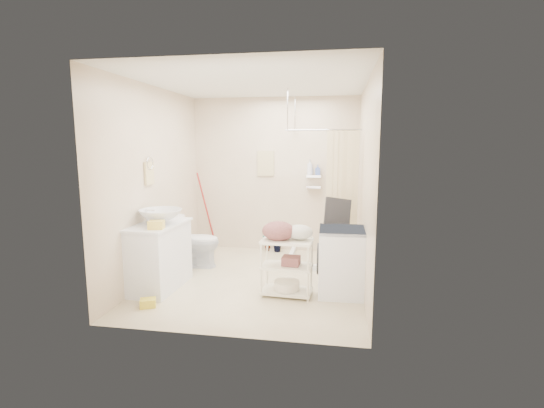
{
  "coord_description": "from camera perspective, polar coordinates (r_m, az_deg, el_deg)",
  "views": [
    {
      "loc": [
        1.06,
        -5.02,
        1.84
      ],
      "look_at": [
        0.18,
        0.25,
        1.01
      ],
      "focal_mm": 26.0,
      "sensor_mm": 36.0,
      "label": 1
    }
  ],
  "objects": [
    {
      "name": "shampoo_bottle_b",
      "position": [
        6.55,
        6.64,
        4.94
      ],
      "size": [
        0.09,
        0.09,
        0.17
      ],
      "primitive_type": "imported",
      "rotation": [
        0.0,
        0.0,
        0.13
      ],
      "color": "#475DAD",
      "rests_on": "shower"
    },
    {
      "name": "washing_machine",
      "position": [
        4.94,
        10.1,
        -8.19
      ],
      "size": [
        0.57,
        0.59,
        0.82
      ],
      "primitive_type": "cube",
      "rotation": [
        0.0,
        0.0,
        0.03
      ],
      "color": "silver",
      "rests_on": "ground"
    },
    {
      "name": "ceiling",
      "position": [
        5.19,
        -2.53,
        17.21
      ],
      "size": [
        2.8,
        3.2,
        0.04
      ],
      "primitive_type": "cube",
      "color": "silver",
      "rests_on": "ground"
    },
    {
      "name": "toilet",
      "position": [
        6.05,
        -11.19,
        -5.3
      ],
      "size": [
        0.77,
        0.46,
        0.77
      ],
      "primitive_type": "imported",
      "rotation": [
        0.0,
        0.0,
        1.61
      ],
      "color": "silver",
      "rests_on": "ground"
    },
    {
      "name": "potted_plant_b",
      "position": [
        6.74,
        0.9,
        -5.55
      ],
      "size": [
        0.24,
        0.22,
        0.34
      ],
      "primitive_type": "imported",
      "rotation": [
        0.0,
        0.0,
        -0.49
      ],
      "color": "#994D35",
      "rests_on": "ground"
    },
    {
      "name": "tp_holder",
      "position": [
        5.73,
        -15.73,
        -2.81
      ],
      "size": [
        0.08,
        0.12,
        0.14
      ],
      "primitive_type": null,
      "color": "white",
      "rests_on": "wall_left"
    },
    {
      "name": "mop",
      "position": [
        7.04,
        -9.75,
        -0.94
      ],
      "size": [
        0.14,
        0.14,
        1.33
      ],
      "primitive_type": null,
      "rotation": [
        0.0,
        0.0,
        -0.12
      ],
      "color": "maroon",
      "rests_on": "ground"
    },
    {
      "name": "floor",
      "position": [
        5.45,
        -2.34,
        -10.93
      ],
      "size": [
        3.2,
        3.2,
        0.0
      ],
      "primitive_type": "plane",
      "color": "beige",
      "rests_on": "ground"
    },
    {
      "name": "wall_right",
      "position": [
        5.06,
        13.29,
        2.43
      ],
      "size": [
        0.04,
        3.2,
        2.6
      ],
      "primitive_type": "cube",
      "color": "beige",
      "rests_on": "ground"
    },
    {
      "name": "towel_ring",
      "position": [
        5.42,
        -17.37,
        4.48
      ],
      "size": [
        0.04,
        0.22,
        0.34
      ],
      "primitive_type": null,
      "color": "#DDC986",
      "rests_on": "wall_left"
    },
    {
      "name": "wall_left",
      "position": [
        5.62,
        -16.56,
        2.92
      ],
      "size": [
        0.04,
        3.2,
        2.6
      ],
      "primitive_type": "cube",
      "color": "beige",
      "rests_on": "ground"
    },
    {
      "name": "counter_basket",
      "position": [
        4.83,
        -16.41,
        -2.91
      ],
      "size": [
        0.2,
        0.17,
        0.1
      ],
      "primitive_type": "cube",
      "rotation": [
        0.0,
        0.0,
        0.18
      ],
      "color": "#E8CA4E",
      "rests_on": "vanity"
    },
    {
      "name": "wall_front",
      "position": [
        3.62,
        -7.64,
        0.13
      ],
      "size": [
        2.8,
        0.04,
        2.6
      ],
      "primitive_type": "cube",
      "color": "beige",
      "rests_on": "ground"
    },
    {
      "name": "wall_back",
      "position": [
        6.73,
        0.39,
        4.2
      ],
      "size": [
        2.8,
        0.04,
        2.6
      ],
      "primitive_type": "cube",
      "color": "beige",
      "rests_on": "ground"
    },
    {
      "name": "ironing_board",
      "position": [
        5.11,
        9.11,
        -5.44
      ],
      "size": [
        0.35,
        0.17,
        1.19
      ],
      "primitive_type": null,
      "rotation": [
        0.0,
        0.0,
        0.24
      ],
      "color": "black",
      "rests_on": "ground"
    },
    {
      "name": "laundry_rack",
      "position": [
        4.82,
        2.16,
        -8.4
      ],
      "size": [
        0.62,
        0.39,
        0.83
      ],
      "primitive_type": null,
      "rotation": [
        0.0,
        0.0,
        -0.06
      ],
      "color": "#ECE4C9",
      "rests_on": "ground"
    },
    {
      "name": "shampoo_bottle_a",
      "position": [
        6.59,
        5.51,
        5.34
      ],
      "size": [
        0.11,
        0.11,
        0.25
      ],
      "primitive_type": "imported",
      "rotation": [
        0.0,
        0.0,
        0.13
      ],
      "color": "silver",
      "rests_on": "shower"
    },
    {
      "name": "floor_basket",
      "position": [
        4.81,
        -17.53,
        -13.29
      ],
      "size": [
        0.3,
        0.27,
        0.13
      ],
      "primitive_type": "cube",
      "rotation": [
        0.0,
        0.0,
        0.41
      ],
      "color": "yellow",
      "rests_on": "ground"
    },
    {
      "name": "vanity",
      "position": [
        5.25,
        -16.06,
        -7.24
      ],
      "size": [
        0.58,
        0.98,
        0.84
      ],
      "primitive_type": "cube",
      "rotation": [
        0.0,
        0.0,
        -0.05
      ],
      "color": "silver",
      "rests_on": "ground"
    },
    {
      "name": "sink",
      "position": [
        5.13,
        -15.81,
        -1.74
      ],
      "size": [
        0.62,
        0.62,
        0.18
      ],
      "primitive_type": "imported",
      "rotation": [
        0.0,
        0.0,
        -0.19
      ],
      "color": "silver",
      "rests_on": "vanity"
    },
    {
      "name": "shower",
      "position": [
        6.13,
        7.44,
        1.32
      ],
      "size": [
        1.1,
        1.1,
        2.1
      ],
      "primitive_type": null,
      "color": "white",
      "rests_on": "ground"
    },
    {
      "name": "potted_plant_a",
      "position": [
        6.8,
        -0.69,
        -5.59
      ],
      "size": [
        0.18,
        0.14,
        0.3
      ],
      "primitive_type": "imported",
      "rotation": [
        0.0,
        0.0,
        0.26
      ],
      "color": "#965030",
      "rests_on": "ground"
    },
    {
      "name": "hanging_towel",
      "position": [
        6.72,
        -0.91,
        5.9
      ],
      "size": [
        0.28,
        0.03,
        0.42
      ],
      "primitive_type": "cube",
      "color": "beige",
      "rests_on": "wall_back"
    }
  ]
}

